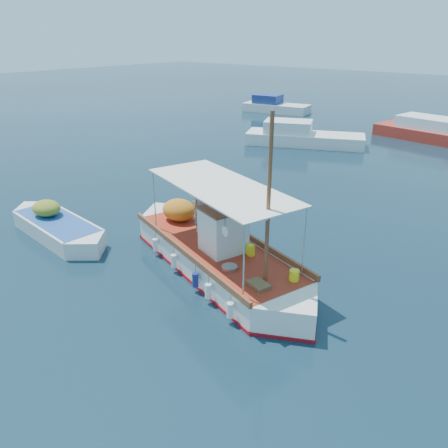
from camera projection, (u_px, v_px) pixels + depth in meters
The scene contains 6 objects.
ground at pixel (237, 266), 14.32m from camera, with size 160.00×160.00×0.00m, color black.
fishing_caique at pixel (215, 254), 14.10m from camera, with size 8.68×4.41×5.56m.
dinghy at pixel (57, 228), 16.42m from camera, with size 5.68×1.98×1.39m.
bg_boat_nw at pixel (301, 138), 29.69m from camera, with size 8.12×5.38×1.80m.
bg_boat_n at pixel (444, 135), 30.32m from camera, with size 10.39×4.61×1.80m.
bg_boat_far_w at pixel (274, 107), 41.98m from camera, with size 6.54×3.31×1.80m.
Camera 1 is at (7.55, -10.05, 7.03)m, focal length 35.00 mm.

